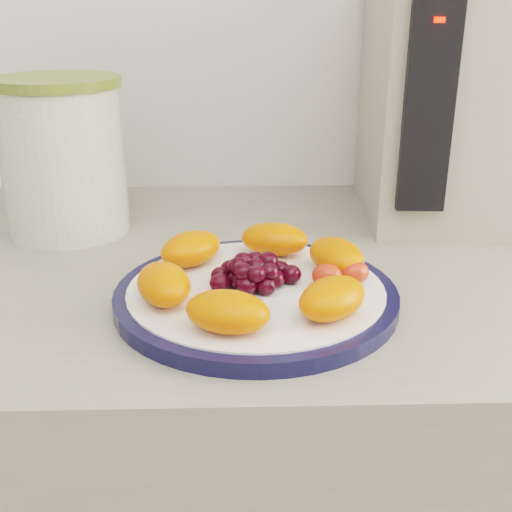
{
  "coord_description": "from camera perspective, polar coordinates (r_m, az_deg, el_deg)",
  "views": [
    {
      "loc": [
        -0.05,
        0.51,
        1.18
      ],
      "look_at": [
        -0.03,
        1.07,
        0.95
      ],
      "focal_mm": 45.0,
      "sensor_mm": 36.0,
      "label": 1
    }
  ],
  "objects": [
    {
      "name": "plate_rim",
      "position": [
        0.63,
        -0.0,
        -3.59
      ],
      "size": [
        0.28,
        0.28,
        0.01
      ],
      "primitive_type": "cylinder",
      "color": "#101235",
      "rests_on": "counter"
    },
    {
      "name": "plate_face",
      "position": [
        0.63,
        -0.0,
        -3.51
      ],
      "size": [
        0.25,
        0.25,
        0.02
      ],
      "primitive_type": "cylinder",
      "color": "white",
      "rests_on": "counter"
    },
    {
      "name": "canister",
      "position": [
        0.84,
        -16.75,
        8.05
      ],
      "size": [
        0.2,
        0.2,
        0.18
      ],
      "primitive_type": "cylinder",
      "rotation": [
        0.0,
        0.0,
        -0.41
      ],
      "color": "#475F1A",
      "rests_on": "counter"
    },
    {
      "name": "canister_lid",
      "position": [
        0.82,
        -17.49,
        14.56
      ],
      "size": [
        0.21,
        0.21,
        0.01
      ],
      "primitive_type": "cylinder",
      "rotation": [
        0.0,
        0.0,
        -0.41
      ],
      "color": "olive",
      "rests_on": "canister"
    },
    {
      "name": "appliance_body",
      "position": [
        0.9,
        16.19,
        13.6
      ],
      "size": [
        0.2,
        0.27,
        0.32
      ],
      "primitive_type": "cube",
      "rotation": [
        0.0,
        0.0,
        -0.07
      ],
      "color": "#A49C8B",
      "rests_on": "counter"
    },
    {
      "name": "appliance_panel",
      "position": [
        0.76,
        15.08,
        12.68
      ],
      "size": [
        0.06,
        0.02,
        0.24
      ],
      "primitive_type": "cube",
      "rotation": [
        0.0,
        0.0,
        -0.07
      ],
      "color": "black",
      "rests_on": "appliance_body"
    },
    {
      "name": "appliance_led",
      "position": [
        0.74,
        15.98,
        19.54
      ],
      "size": [
        0.01,
        0.01,
        0.01
      ],
      "primitive_type": "cube",
      "rotation": [
        0.0,
        0.0,
        -0.07
      ],
      "color": "#FF0C05",
      "rests_on": "appliance_panel"
    },
    {
      "name": "fruit_plate",
      "position": [
        0.62,
        0.15,
        -1.33
      ],
      "size": [
        0.24,
        0.24,
        0.04
      ],
      "color": "#FF4F05",
      "rests_on": "plate_face"
    }
  ]
}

